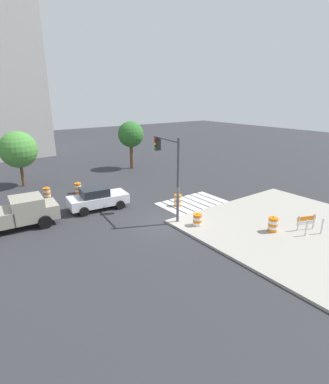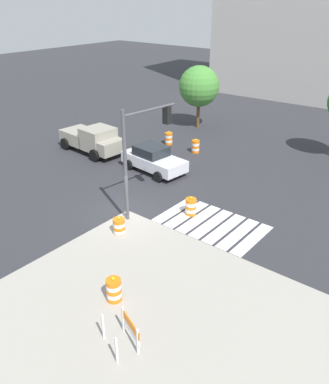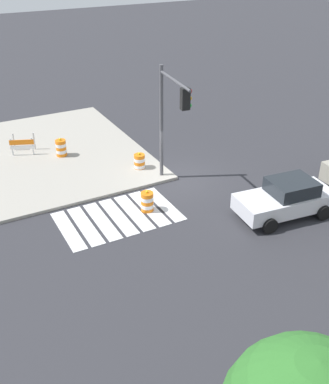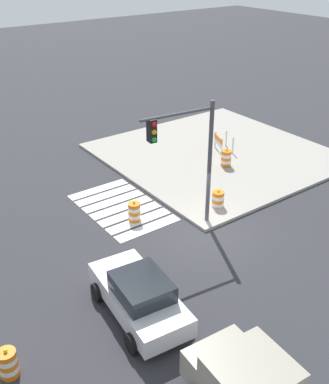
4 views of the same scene
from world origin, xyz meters
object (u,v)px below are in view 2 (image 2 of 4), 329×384
traffic_barrel_median_near (191,207)px  traffic_light_pole (143,141)px  sports_car (153,159)px  traffic_barrel_crosswalk_end (195,146)px  traffic_barrel_median_far (169,138)px  construction_barricade (126,330)px  traffic_barrel_on_sidewalk (114,290)px  traffic_barrel_near_corner (119,227)px  pickup_truck (94,140)px  street_tree_streetside_near (199,86)px

traffic_barrel_median_near → traffic_light_pole: 4.19m
sports_car → traffic_barrel_crosswalk_end: size_ratio=4.38×
traffic_barrel_median_far → construction_barricade: construction_barricade is taller
traffic_barrel_on_sidewalk → traffic_barrel_near_corner: bearing=132.5°
traffic_light_pole → traffic_barrel_median_far: bearing=121.8°
traffic_barrel_near_corner → traffic_barrel_median_near: same height
pickup_truck → traffic_barrel_crosswalk_end: pickup_truck is taller
sports_car → traffic_barrel_near_corner: bearing=-61.4°
sports_car → street_tree_streetside_near: (-3.17, 9.51, 2.60)m
traffic_barrel_median_far → sports_car: bearing=-62.4°
sports_car → construction_barricade: size_ratio=3.12×
traffic_barrel_near_corner → traffic_barrel_median_far: (-6.14, 11.44, 0.00)m
traffic_barrel_near_corner → traffic_barrel_on_sidewalk: traffic_barrel_on_sidewalk is taller
traffic_barrel_crosswalk_end → traffic_barrel_median_near: size_ratio=1.00×
sports_car → traffic_barrel_on_sidewalk: 12.31m
sports_car → traffic_barrel_median_near: (5.15, -3.11, -0.36)m
pickup_truck → traffic_barrel_crosswalk_end: bearing=39.2°
traffic_barrel_crosswalk_end → construction_barricade: 17.98m
traffic_barrel_crosswalk_end → traffic_light_pole: (3.07, -8.92, 3.46)m
construction_barricade → street_tree_streetside_near: street_tree_streetside_near is taller
pickup_truck → traffic_light_pole: bearing=-26.8°
traffic_barrel_median_near → traffic_barrel_median_far: (-7.55, 7.69, 0.00)m
pickup_truck → traffic_barrel_on_sidewalk: (12.26, -10.11, -0.37)m
traffic_barrel_crosswalk_end → traffic_barrel_median_near: (4.99, -7.53, 0.00)m
sports_car → traffic_barrel_near_corner: 7.83m
pickup_truck → traffic_barrel_near_corner: bearing=-36.3°
traffic_barrel_crosswalk_end → pickup_truck: bearing=-140.8°
pickup_truck → traffic_light_pole: 10.13m
traffic_barrel_median_far → traffic_barrel_on_sidewalk: (9.23, -14.82, 0.15)m
traffic_barrel_crosswalk_end → street_tree_streetside_near: street_tree_streetside_near is taller
traffic_light_pole → traffic_barrel_on_sidewalk: bearing=-57.9°
sports_car → construction_barricade: bearing=-53.1°
traffic_barrel_median_near → traffic_light_pole: (-1.92, -1.39, 3.46)m
construction_barricade → traffic_barrel_median_near: bearing=112.5°
traffic_barrel_near_corner → street_tree_streetside_near: 18.02m
pickup_truck → traffic_barrel_median_near: (10.58, -2.98, -0.52)m
sports_car → street_tree_streetside_near: street_tree_streetside_near is taller
traffic_barrel_crosswalk_end → sports_car: bearing=-92.1°
sports_car → traffic_barrel_near_corner: (3.74, -6.86, -0.36)m
traffic_barrel_near_corner → construction_barricade: 6.69m
traffic_barrel_near_corner → street_tree_streetside_near: bearing=112.9°
sports_car → traffic_barrel_crosswalk_end: sports_car is taller
sports_car → traffic_barrel_median_near: sports_car is taller
pickup_truck → traffic_barrel_median_near: bearing=-15.7°
construction_barricade → traffic_light_pole: bearing=127.8°
traffic_barrel_near_corner → construction_barricade: size_ratio=0.71×
traffic_barrel_near_corner → sports_car: bearing=118.6°
traffic_barrel_on_sidewalk → traffic_barrel_median_far: bearing=121.9°
construction_barricade → traffic_barrel_crosswalk_end: bearing=118.0°
traffic_barrel_median_far → traffic_barrel_median_near: bearing=-45.5°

